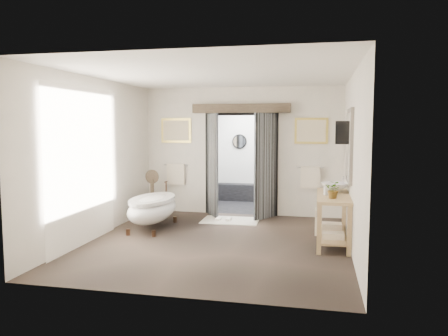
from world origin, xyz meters
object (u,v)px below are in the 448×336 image
at_px(clawfoot_tub, 153,208).
at_px(basin, 335,187).
at_px(vanity, 331,214).
at_px(rug, 230,220).

distance_m(clawfoot_tub, basin, 3.52).
bearing_deg(basin, vanity, -97.61).
relative_size(clawfoot_tub, rug, 1.44).
relative_size(vanity, rug, 1.33).
xyz_separation_m(vanity, basin, (0.06, 0.33, 0.43)).
bearing_deg(rug, clawfoot_tub, -143.65).
relative_size(vanity, basin, 3.31).
relative_size(rug, basin, 2.48).
bearing_deg(rug, basin, -26.43).
bearing_deg(vanity, clawfoot_tub, 173.73).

